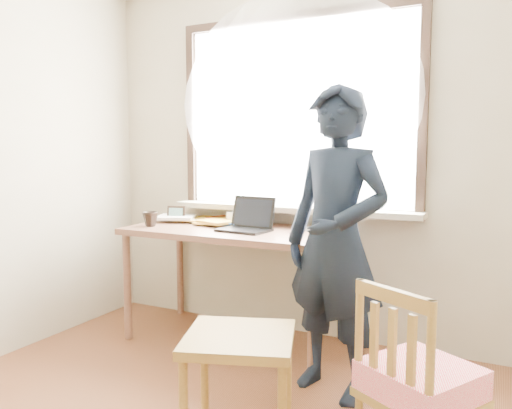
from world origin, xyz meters
The scene contains 13 objects.
room_shell centered at (-0.02, 0.20, 1.64)m, with size 3.52×4.02×2.61m.
desk centered at (-0.51, 1.63, 0.72)m, with size 1.50×0.75×0.80m.
laptop centered at (-0.39, 1.60, 0.86)m, with size 0.36×0.30×0.23m.
mug_white centered at (-0.62, 1.82, 0.85)m, with size 0.12×0.12×0.10m, color white.
mug_dark centered at (-1.10, 1.45, 0.86)m, with size 0.11×0.11×0.11m, color black.
mouse centered at (-0.01, 1.53, 0.82)m, with size 0.08×0.06×0.03m, color black.
desk_clutter centered at (-0.83, 1.76, 0.83)m, with size 0.89×0.51×0.05m.
book_a centered at (-0.97, 1.85, 0.82)m, with size 0.19×0.26×0.02m, color white.
book_b centered at (-0.05, 1.86, 0.81)m, with size 0.17×0.23×0.02m, color white.
picture_frame centered at (-1.08, 1.73, 0.86)m, with size 0.14×0.05×0.11m.
work_chair centered at (0.10, 0.56, 0.43)m, with size 0.62×0.61×0.50m.
side_chair centered at (0.90, 0.55, 0.44)m, with size 0.52×0.52×0.84m.
person centered at (0.36, 1.20, 0.85)m, with size 0.62×0.41×1.70m, color black.
Camera 1 is at (1.16, -1.39, 1.34)m, focal length 35.00 mm.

